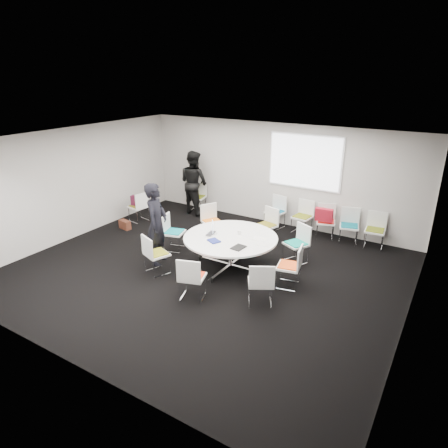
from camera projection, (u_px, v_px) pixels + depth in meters
The scene contains 31 objects.
room_shell at pixel (209, 211), 8.15m from camera, with size 8.08×7.08×2.88m.
conference_table at pixel (230, 246), 8.68m from camera, with size 2.03×2.03×0.73m.
projection_screen at pixel (305, 162), 10.40m from camera, with size 1.90×0.03×1.35m, color white.
chair_ring_a at pixel (289, 274), 7.98m from camera, with size 0.53×0.54×0.88m.
chair_ring_b at pixel (296, 251), 9.00m from camera, with size 0.62×0.61×0.88m.
chair_ring_c at pixel (266, 232), 10.06m from camera, with size 0.57×0.56×0.88m.
chair_ring_d at pixel (212, 228), 10.31m from camera, with size 0.62×0.62×0.88m.
chair_ring_e at pixel (174, 239), 9.64m from camera, with size 0.55×0.56×0.88m.
chair_ring_f at pixel (157, 261), 8.51m from camera, with size 0.59×0.59×0.88m.
chair_ring_g at pixel (192, 285), 7.56m from camera, with size 0.58×0.57×0.88m.
chair_ring_h at pixel (261, 291), 7.37m from camera, with size 0.62×0.62×0.88m.
chair_back_a at pixel (275, 218), 11.02m from camera, with size 0.54×0.53×0.88m.
chair_back_b at pixel (302, 223), 10.65m from camera, with size 0.51×0.50×0.88m.
chair_back_c at pixel (325, 228), 10.32m from camera, with size 0.57×0.57×0.88m.
chair_back_d at pixel (348, 232), 10.02m from camera, with size 0.56×0.55×0.88m.
chair_back_e at pixel (374, 237), 9.75m from camera, with size 0.50×0.49×0.88m.
chair_spare_left at pixel (139, 212), 11.45m from camera, with size 0.52×0.53×0.88m.
chair_person_back at pixel (197, 202), 12.30m from camera, with size 0.54×0.53×0.88m.
person_main at pixel (157, 224), 8.77m from camera, with size 0.68×0.44×1.85m, color black.
person_back at pixel (194, 182), 11.92m from camera, with size 0.93×0.72×1.90m, color black.
laptop at pixel (213, 234), 8.72m from camera, with size 0.31×0.20×0.02m, color #333338.
laptop_lid at pixel (213, 227), 8.80m from camera, with size 0.30×0.02×0.22m, color silver.
notebook_black at pixel (238, 247), 8.06m from camera, with size 0.22×0.30×0.02m, color black.
tablet_folio at pixel (214, 241), 8.36m from camera, with size 0.26×0.20×0.03m, color navy.
papers_right at pixel (260, 239), 8.49m from camera, with size 0.30×0.21×0.00m, color white.
papers_front at pixel (264, 244), 8.22m from camera, with size 0.30×0.21×0.00m, color silver.
cup at pixel (239, 232), 8.72m from camera, with size 0.08×0.08×0.09m, color white.
phone at pixel (239, 247), 8.08m from camera, with size 0.14×0.07×0.01m, color black.
maroon_bag at pixel (138, 201), 11.33m from camera, with size 0.40×0.14×0.28m, color #51152E.
brown_bag at pixel (125, 225), 10.96m from camera, with size 0.36×0.16×0.24m, color #4A2317.
red_jacket at pixel (324, 215), 9.99m from camera, with size 0.44×0.10×0.35m, color #B11527.
Camera 1 is at (4.36, -6.42, 4.08)m, focal length 32.00 mm.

